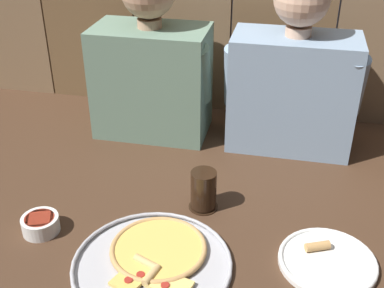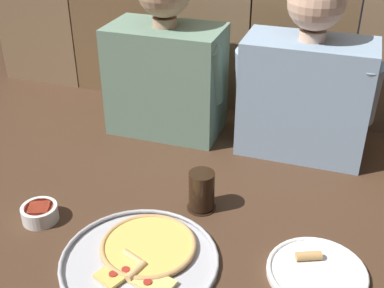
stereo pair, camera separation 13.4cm
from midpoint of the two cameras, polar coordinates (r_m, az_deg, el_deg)
ground_plane at (r=1.36m, az=-3.11°, el=-8.81°), size 3.20×3.20×0.00m
pizza_tray at (r=1.24m, az=-7.57°, el=-13.17°), size 0.39×0.39×0.03m
dinner_plate at (r=1.25m, az=12.38°, el=-13.19°), size 0.24×0.24×0.03m
drinking_glass at (r=1.37m, az=-1.47°, el=-5.48°), size 0.08×0.08×0.12m
dipping_bowl at (r=1.39m, az=-19.85°, el=-8.75°), size 0.10×0.10×0.04m
diner_left at (r=1.69m, az=-7.04°, el=9.34°), size 0.42×0.23×0.59m
diner_right at (r=1.61m, az=9.36°, el=7.98°), size 0.44×0.21×0.59m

